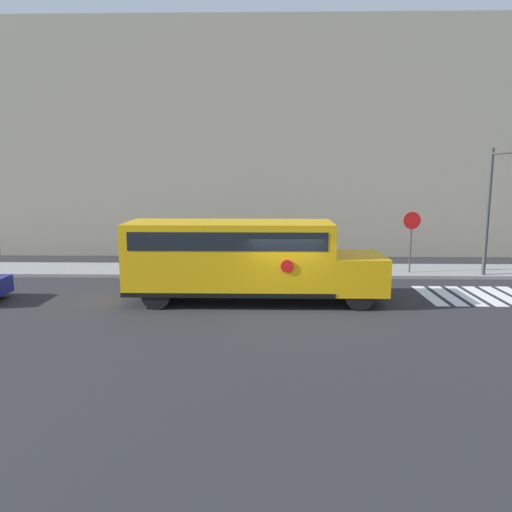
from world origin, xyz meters
TOP-DOWN VIEW (x-y plane):
  - ground_plane at (0.00, 0.00)m, footprint 60.00×60.00m
  - sidewalk_strip at (0.00, 6.50)m, footprint 44.00×3.00m
  - building_backdrop at (0.00, 13.00)m, footprint 32.00×4.00m
  - crosswalk_stripes at (7.39, 2.00)m, footprint 4.00×3.20m
  - school_bus at (-1.57, 0.92)m, footprint 9.29×2.57m
  - stop_sign at (5.93, 5.79)m, footprint 0.79×0.10m
  - traffic_light at (9.13, 4.34)m, footprint 0.28×3.30m

SIDE VIEW (x-z plane):
  - ground_plane at x=0.00m, z-range 0.00..0.00m
  - crosswalk_stripes at x=7.39m, z-range 0.00..0.01m
  - sidewalk_strip at x=0.00m, z-range 0.00..0.15m
  - school_bus at x=-1.57m, z-range 0.21..3.17m
  - stop_sign at x=5.93m, z-range 0.52..3.47m
  - traffic_light at x=9.13m, z-range 0.92..6.68m
  - building_backdrop at x=0.00m, z-range 0.00..13.05m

